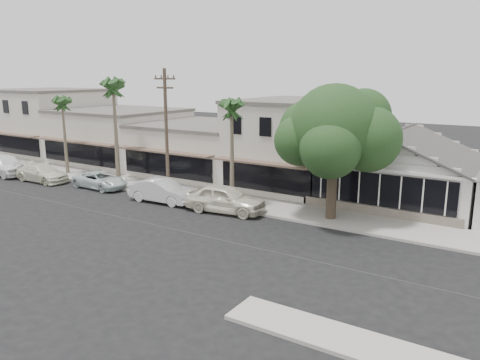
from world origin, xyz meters
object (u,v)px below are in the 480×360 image
Objects in this scene: utility_pole at (166,131)px; car_3 at (42,173)px; shade_tree at (335,131)px; car_0 at (225,199)px; car_4 at (5,165)px; car_2 at (100,180)px; car_1 at (162,191)px.

car_3 is at bearing -172.29° from utility_pole.
utility_pole reaches higher than car_3.
utility_pole is 11.80m from shade_tree.
car_4 is at bearing 84.76° from car_0.
car_4 is (-22.59, -0.99, 0.04)m from car_0.
car_4 is at bearing -174.02° from utility_pole.
shade_tree is (11.71, 1.40, 0.55)m from utility_pole.
car_0 reaches higher than car_2.
shade_tree is (11.26, 2.54, 4.54)m from car_1.
car_2 is at bearing -173.47° from shade_tree.
car_1 is at bearing -68.56° from utility_pole.
car_2 is (-6.76, 0.47, -0.15)m from car_1.
car_4 is 0.67× the size of shade_tree.
car_0 is 0.96× the size of car_4.
shade_tree is at bearing -80.98° from car_1.
car_4 reaches higher than car_0.
car_2 is at bearing -82.10° from car_3.
car_4 is (-10.83, -1.13, 0.28)m from car_2.
car_3 is at bearing 100.35° from car_2.
car_4 reaches higher than car_3.
shade_tree is (6.26, 2.21, 4.45)m from car_0.
utility_pole is at bearing 73.81° from car_0.
car_4 is at bearing 90.07° from car_3.
shade_tree reaches higher than car_4.
car_0 is 1.13× the size of car_2.
car_0 is (5.45, -0.81, -3.90)m from utility_pole.
car_3 is at bearing 88.64° from car_1.
car_1 is 6.78m from car_2.
utility_pole is at bearing -83.96° from car_3.
car_0 is 0.64× the size of shade_tree.
shade_tree reaches higher than car_1.
car_4 reaches higher than car_1.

